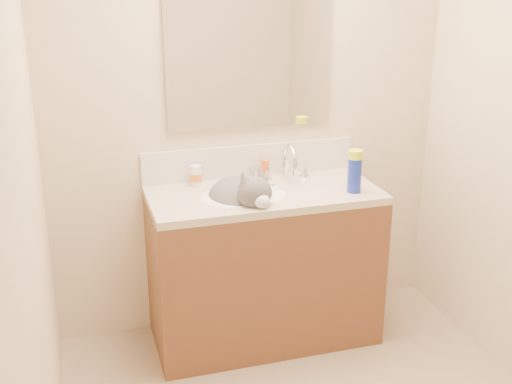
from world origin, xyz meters
TOP-DOWN VIEW (x-y plane):
  - room_shell at (0.00, 0.00)m, footprint 2.24×2.54m
  - vanity_cabinet at (0.00, 0.97)m, footprint 1.20×0.55m
  - counter_slab at (0.00, 0.97)m, footprint 1.20×0.55m
  - basin at (-0.12, 0.94)m, footprint 0.45×0.36m
  - faucet at (0.18, 1.11)m, footprint 0.28×0.20m
  - cat at (-0.13, 0.94)m, footprint 0.43×0.49m
  - backsplash at (0.00, 1.24)m, footprint 1.20×0.02m
  - mirror at (0.00, 1.24)m, footprint 0.90×0.02m
  - pill_bottle at (-0.32, 1.17)m, footprint 0.08×0.08m
  - pill_label at (-0.32, 1.17)m, footprint 0.08×0.08m
  - silver_jar at (0.01, 1.18)m, footprint 0.05×0.05m
  - amber_bottle at (0.07, 1.18)m, footprint 0.05×0.05m
  - toothbrush at (0.07, 1.04)m, footprint 0.02×0.13m
  - toothbrush_head at (0.07, 1.04)m, footprint 0.01×0.03m
  - spray_can at (0.44, 0.84)m, footprint 0.09×0.09m
  - spray_cap at (0.44, 0.84)m, footprint 0.09×0.09m

SIDE VIEW (x-z plane):
  - vanity_cabinet at x=0.00m, z-range 0.00..0.82m
  - basin at x=-0.12m, z-range 0.72..0.86m
  - counter_slab at x=0.00m, z-range 0.82..0.86m
  - cat at x=-0.13m, z-range 0.67..1.01m
  - toothbrush at x=0.07m, z-range 0.86..0.87m
  - toothbrush_head at x=0.07m, z-range 0.86..0.87m
  - silver_jar at x=0.01m, z-range 0.86..0.92m
  - pill_label at x=-0.32m, z-range 0.89..0.93m
  - amber_bottle at x=0.07m, z-range 0.86..0.97m
  - pill_bottle at x=-0.32m, z-range 0.86..0.97m
  - faucet at x=0.18m, z-range 0.84..1.05m
  - backsplash at x=0.00m, z-range 0.86..1.04m
  - spray_can at x=0.44m, z-range 0.86..1.06m
  - spray_cap at x=0.44m, z-range 1.04..1.08m
  - room_shell at x=0.00m, z-range 0.23..2.75m
  - mirror at x=0.00m, z-range 1.14..1.94m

